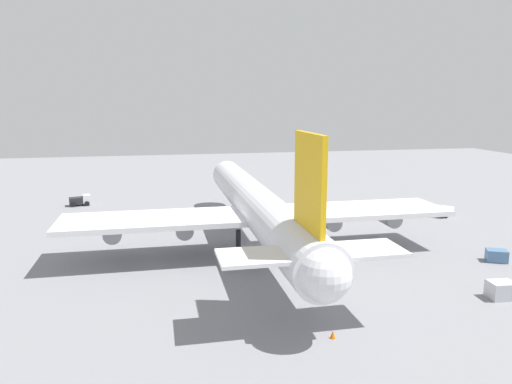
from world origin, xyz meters
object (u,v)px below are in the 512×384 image
cargo_container_aft (501,290)px  cargo_container_fore (497,256)px  fuel_truck (443,210)px  maintenance_van (81,200)px  safety_cone_nose (246,203)px  safety_cone_tail (333,334)px  cargo_airplane (257,206)px

cargo_container_aft → cargo_container_fore: bearing=-35.9°
fuel_truck → maintenance_van: (23.26, 67.44, 0.11)m
maintenance_van → fuel_truck: bearing=-109.0°
maintenance_van → cargo_container_fore: size_ratio=1.41×
fuel_truck → safety_cone_nose: (16.55, 34.16, -0.65)m
fuel_truck → cargo_container_aft: bearing=156.2°
safety_cone_nose → safety_cone_tail: 57.07m
safety_cone_tail → cargo_airplane: bearing=2.4°
safety_cone_nose → fuel_truck: bearing=-115.8°
cargo_container_aft → safety_cone_tail: bearing=102.8°
cargo_container_aft → safety_cone_nose: size_ratio=3.93×
cargo_airplane → cargo_container_fore: bearing=-112.4°
cargo_airplane → maintenance_van: (35.66, 29.40, -5.12)m
cargo_container_fore → safety_cone_nose: cargo_container_fore is taller
maintenance_van → cargo_container_aft: (-58.92, -51.68, -0.20)m
cargo_airplane → cargo_container_aft: size_ratio=21.68×
cargo_airplane → safety_cone_nose: cargo_airplane is taller
safety_cone_nose → cargo_container_aft: bearing=-160.6°
fuel_truck → safety_cone_nose: size_ratio=7.08×
cargo_airplane → fuel_truck: bearing=-72.0°
cargo_container_aft → safety_cone_tail: (-4.80, 21.09, -0.57)m
maintenance_van → cargo_container_aft: maintenance_van is taller
cargo_airplane → cargo_container_fore: cargo_airplane is taller
cargo_airplane → maintenance_van: bearing=39.5°
fuel_truck → maintenance_van: size_ratio=1.19×
maintenance_van → safety_cone_nose: maintenance_van is taller
cargo_airplane → cargo_container_aft: 32.65m
cargo_airplane → safety_cone_tail: size_ratio=86.26×
cargo_airplane → safety_cone_nose: bearing=-7.6°
cargo_container_fore → safety_cone_tail: 32.88m
cargo_container_aft → safety_cone_nose: cargo_container_aft is taller
fuel_truck → cargo_container_fore: 26.07m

